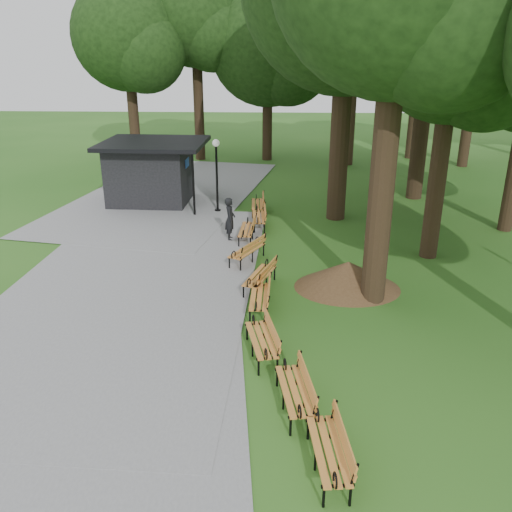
{
  "coord_description": "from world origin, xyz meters",
  "views": [
    {
      "loc": [
        0.78,
        -12.42,
        7.08
      ],
      "look_at": [
        0.11,
        2.74,
        1.1
      ],
      "focal_mm": 37.61,
      "sensor_mm": 36.0,
      "label": 1
    }
  ],
  "objects_px": {
    "lamp_post": "(216,161)",
    "bench_3": "(260,297)",
    "kiosk": "(150,172)",
    "bench_6": "(247,229)",
    "dirt_mound": "(348,275)",
    "bench_5": "(247,250)",
    "bench_0": "(328,450)",
    "bench_4": "(260,276)",
    "bench_8": "(257,204)",
    "lawn_tree_1": "(455,38)",
    "bench_7": "(259,217)",
    "lawn_tree_4": "(434,14)",
    "bench_2": "(261,340)",
    "bench_1": "(294,391)",
    "person": "(230,219)"
  },
  "relations": [
    {
      "from": "bench_6",
      "to": "lawn_tree_4",
      "type": "height_order",
      "value": "lawn_tree_4"
    },
    {
      "from": "bench_3",
      "to": "bench_6",
      "type": "relative_size",
      "value": 1.0
    },
    {
      "from": "bench_1",
      "to": "bench_2",
      "type": "relative_size",
      "value": 1.0
    },
    {
      "from": "bench_2",
      "to": "bench_5",
      "type": "bearing_deg",
      "value": 174.0
    },
    {
      "from": "dirt_mound",
      "to": "bench_8",
      "type": "bearing_deg",
      "value": 111.87
    },
    {
      "from": "lamp_post",
      "to": "bench_3",
      "type": "distance_m",
      "value": 10.16
    },
    {
      "from": "bench_0",
      "to": "bench_8",
      "type": "bearing_deg",
      "value": -179.31
    },
    {
      "from": "bench_1",
      "to": "bench_4",
      "type": "height_order",
      "value": "same"
    },
    {
      "from": "bench_4",
      "to": "bench_2",
      "type": "bearing_deg",
      "value": 20.24
    },
    {
      "from": "person",
      "to": "kiosk",
      "type": "distance_m",
      "value": 6.77
    },
    {
      "from": "bench_2",
      "to": "lamp_post",
      "type": "bearing_deg",
      "value": 178.55
    },
    {
      "from": "dirt_mound",
      "to": "bench_4",
      "type": "relative_size",
      "value": 1.45
    },
    {
      "from": "bench_0",
      "to": "bench_5",
      "type": "height_order",
      "value": "same"
    },
    {
      "from": "person",
      "to": "bench_7",
      "type": "distance_m",
      "value": 1.94
    },
    {
      "from": "kiosk",
      "to": "bench_2",
      "type": "xyz_separation_m",
      "value": [
        5.77,
        -13.56,
        -1.04
      ]
    },
    {
      "from": "bench_1",
      "to": "bench_7",
      "type": "bearing_deg",
      "value": 176.28
    },
    {
      "from": "bench_5",
      "to": "bench_6",
      "type": "height_order",
      "value": "same"
    },
    {
      "from": "dirt_mound",
      "to": "bench_5",
      "type": "height_order",
      "value": "bench_5"
    },
    {
      "from": "bench_1",
      "to": "bench_4",
      "type": "relative_size",
      "value": 1.0
    },
    {
      "from": "person",
      "to": "bench_2",
      "type": "height_order",
      "value": "person"
    },
    {
      "from": "bench_1",
      "to": "lawn_tree_4",
      "type": "xyz_separation_m",
      "value": [
        6.32,
        16.94,
        7.92
      ]
    },
    {
      "from": "lamp_post",
      "to": "lawn_tree_1",
      "type": "relative_size",
      "value": 0.33
    },
    {
      "from": "kiosk",
      "to": "bench_5",
      "type": "height_order",
      "value": "kiosk"
    },
    {
      "from": "lamp_post",
      "to": "bench_4",
      "type": "xyz_separation_m",
      "value": [
        2.23,
        -8.24,
        -1.91
      ]
    },
    {
      "from": "kiosk",
      "to": "bench_6",
      "type": "relative_size",
      "value": 2.48
    },
    {
      "from": "lawn_tree_4",
      "to": "bench_2",
      "type": "bearing_deg",
      "value": -115.34
    },
    {
      "from": "bench_4",
      "to": "lamp_post",
      "type": "bearing_deg",
      "value": -147.46
    },
    {
      "from": "bench_5",
      "to": "lawn_tree_1",
      "type": "height_order",
      "value": "lawn_tree_1"
    },
    {
      "from": "bench_1",
      "to": "bench_5",
      "type": "distance_m",
      "value": 8.19
    },
    {
      "from": "person",
      "to": "bench_5",
      "type": "height_order",
      "value": "person"
    },
    {
      "from": "person",
      "to": "kiosk",
      "type": "xyz_separation_m",
      "value": [
        -4.27,
        5.21,
        0.63
      ]
    },
    {
      "from": "dirt_mound",
      "to": "bench_6",
      "type": "distance_m",
      "value": 5.44
    },
    {
      "from": "bench_1",
      "to": "bench_8",
      "type": "xyz_separation_m",
      "value": [
        -1.34,
        13.89,
        0.0
      ]
    },
    {
      "from": "dirt_mound",
      "to": "bench_5",
      "type": "distance_m",
      "value": 3.81
    },
    {
      "from": "bench_8",
      "to": "lawn_tree_1",
      "type": "relative_size",
      "value": 0.19
    },
    {
      "from": "bench_3",
      "to": "kiosk",
      "type": "bearing_deg",
      "value": -152.46
    },
    {
      "from": "kiosk",
      "to": "bench_7",
      "type": "distance_m",
      "value": 6.52
    },
    {
      "from": "bench_6",
      "to": "bench_7",
      "type": "distance_m",
      "value": 1.66
    },
    {
      "from": "kiosk",
      "to": "lawn_tree_4",
      "type": "xyz_separation_m",
      "value": [
        12.84,
        1.36,
        6.88
      ]
    },
    {
      "from": "lawn_tree_4",
      "to": "bench_5",
      "type": "bearing_deg",
      "value": -131.21
    },
    {
      "from": "kiosk",
      "to": "dirt_mound",
      "type": "xyz_separation_m",
      "value": [
        8.32,
        -9.5,
        -1.04
      ]
    },
    {
      "from": "kiosk",
      "to": "bench_0",
      "type": "bearing_deg",
      "value": -66.06
    },
    {
      "from": "person",
      "to": "bench_0",
      "type": "xyz_separation_m",
      "value": [
        2.81,
        -12.08,
        -0.4
      ]
    },
    {
      "from": "bench_8",
      "to": "lawn_tree_1",
      "type": "xyz_separation_m",
      "value": [
        6.35,
        -4.96,
        6.85
      ]
    },
    {
      "from": "bench_8",
      "to": "lawn_tree_4",
      "type": "xyz_separation_m",
      "value": [
        7.66,
        3.05,
        7.92
      ]
    },
    {
      "from": "dirt_mound",
      "to": "lawn_tree_1",
      "type": "bearing_deg",
      "value": 41.53
    },
    {
      "from": "person",
      "to": "bench_6",
      "type": "bearing_deg",
      "value": -97.92
    },
    {
      "from": "kiosk",
      "to": "bench_2",
      "type": "bearing_deg",
      "value": -65.26
    },
    {
      "from": "person",
      "to": "bench_7",
      "type": "bearing_deg",
      "value": -38.8
    },
    {
      "from": "bench_2",
      "to": "lawn_tree_4",
      "type": "xyz_separation_m",
      "value": [
        7.07,
        14.93,
        7.92
      ]
    }
  ]
}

